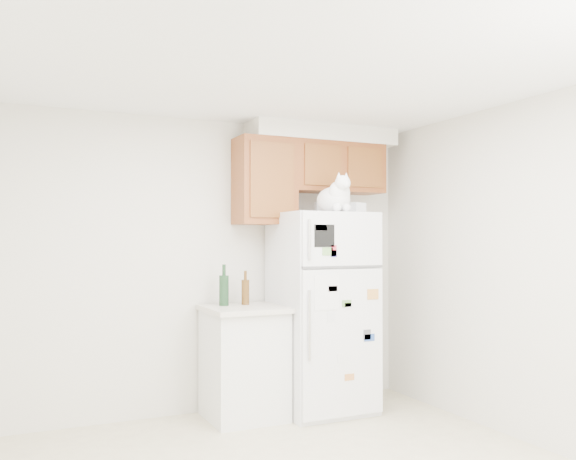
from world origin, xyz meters
TOP-DOWN VIEW (x-y plane):
  - room_shell at (0.12, 0.24)m, footprint 3.84×4.04m
  - refrigerator at (0.95, 1.61)m, footprint 0.76×0.78m
  - base_counter at (0.26, 1.68)m, footprint 0.64×0.64m
  - cat at (0.97, 1.41)m, footprint 0.32×0.47m
  - storage_box_back at (1.05, 1.74)m, footprint 0.21×0.18m
  - storage_box_front at (1.23, 1.50)m, footprint 0.18×0.16m
  - bottle_green at (0.12, 1.79)m, footprint 0.08×0.08m
  - bottle_amber at (0.31, 1.78)m, footprint 0.07×0.07m

SIDE VIEW (x-z plane):
  - base_counter at x=0.26m, z-range 0.00..0.92m
  - refrigerator at x=0.95m, z-range 0.00..1.70m
  - bottle_amber at x=0.31m, z-range 0.92..1.21m
  - bottle_green at x=0.12m, z-range 0.92..1.26m
  - room_shell at x=0.12m, z-range 0.41..2.93m
  - storage_box_front at x=1.23m, z-range 1.70..1.79m
  - storage_box_back at x=1.05m, z-range 1.70..1.80m
  - cat at x=0.97m, z-range 1.66..1.99m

